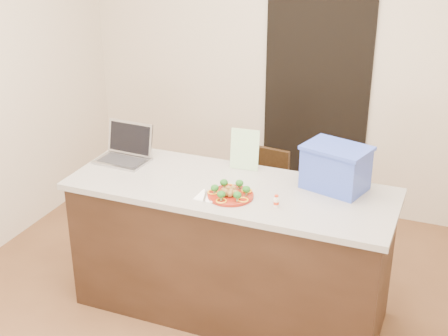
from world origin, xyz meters
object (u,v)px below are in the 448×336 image
at_px(island, 230,249).
at_px(plate, 230,195).
at_px(yogurt_bottle, 276,202).
at_px(laptop, 126,150).
at_px(chair, 261,196).
at_px(napkin, 210,196).
at_px(blue_box, 336,167).

xyz_separation_m(island, plate, (0.06, -0.14, 0.47)).
relative_size(yogurt_bottle, laptop, 0.20).
relative_size(yogurt_bottle, chair, 0.08).
bearing_deg(plate, chair, 96.63).
relative_size(napkin, yogurt_bottle, 2.08).
xyz_separation_m(laptop, chair, (0.78, 0.64, -0.51)).
relative_size(laptop, blue_box, 0.80).
bearing_deg(yogurt_bottle, blue_box, 54.74).
bearing_deg(plate, napkin, -158.50).
relative_size(island, chair, 2.43).
bearing_deg(blue_box, napkin, -133.49).
distance_m(plate, chair, 1.03).
xyz_separation_m(napkin, blue_box, (0.67, 0.40, 0.14)).
height_order(island, blue_box, blue_box).
bearing_deg(chair, napkin, -83.96).
relative_size(island, yogurt_bottle, 28.88).
bearing_deg(chair, blue_box, -33.98).
height_order(island, plate, plate).
xyz_separation_m(yogurt_bottle, chair, (-0.40, 0.93, -0.47)).
xyz_separation_m(plate, laptop, (-0.88, 0.28, 0.06)).
xyz_separation_m(napkin, yogurt_bottle, (0.41, 0.03, 0.03)).
distance_m(yogurt_bottle, chair, 1.12).
bearing_deg(island, plate, -68.31).
distance_m(plate, napkin, 0.13).
distance_m(napkin, chair, 1.06).
relative_size(island, laptop, 5.74).
bearing_deg(blue_box, yogurt_bottle, -109.59).
bearing_deg(island, napkin, -108.61).
relative_size(napkin, chair, 0.18).
bearing_deg(laptop, blue_box, 5.83).
relative_size(island, plate, 7.35).
height_order(island, napkin, napkin).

